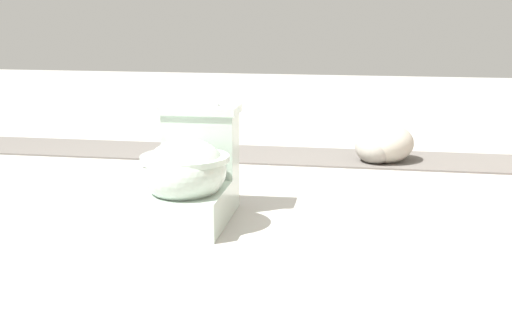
% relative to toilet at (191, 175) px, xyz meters
% --- Properties ---
extents(ground_plane, '(14.00, 14.00, 0.00)m').
position_rel_toilet_xyz_m(ground_plane, '(-0.21, -0.12, -0.22)').
color(ground_plane, '#A8A59E').
extents(gravel_strip, '(0.56, 8.00, 0.01)m').
position_rel_toilet_xyz_m(gravel_strip, '(-1.50, 0.38, -0.21)').
color(gravel_strip, '#605B56').
rests_on(gravel_strip, ground).
extents(toilet, '(0.64, 0.40, 0.52)m').
position_rel_toilet_xyz_m(toilet, '(0.00, 0.00, 0.00)').
color(toilet, '#B2C6B7').
rests_on(toilet, ground).
extents(boulder_near, '(0.48, 0.46, 0.24)m').
position_rel_toilet_xyz_m(boulder_near, '(-1.44, 0.88, -0.10)').
color(boulder_near, '#ADA899').
rests_on(boulder_near, ground).
extents(boulder_far, '(0.36, 0.33, 0.21)m').
position_rel_toilet_xyz_m(boulder_far, '(-1.40, 0.80, -0.12)').
color(boulder_far, gray).
rests_on(boulder_far, ground).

